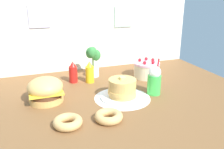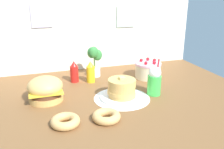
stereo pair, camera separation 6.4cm
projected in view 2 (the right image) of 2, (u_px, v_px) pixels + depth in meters
name	position (u px, v px, depth m)	size (l,w,h in m)	color
ground_plane	(113.00, 101.00, 2.02)	(2.48, 1.81, 0.02)	brown
back_wall	(87.00, 25.00, 2.67)	(2.48, 0.04, 0.98)	silver
doily_mat	(122.00, 98.00, 2.04)	(0.46, 0.46, 0.00)	white
burger	(45.00, 89.00, 1.98)	(0.28, 0.28, 0.20)	#DBA859
pancake_stack	(122.00, 90.00, 2.02)	(0.36, 0.36, 0.18)	white
layer_cake	(148.00, 70.00, 2.50)	(0.26, 0.26, 0.19)	beige
ketchup_bottle	(74.00, 72.00, 2.38)	(0.08, 0.08, 0.21)	red
mustard_bottle	(91.00, 72.00, 2.37)	(0.08, 0.08, 0.21)	yellow
cream_soda_cup	(154.00, 81.00, 2.08)	(0.12, 0.12, 0.32)	green
donut_pink_glaze	(65.00, 121.00, 1.63)	(0.20, 0.20, 0.06)	tan
donut_chocolate	(106.00, 116.00, 1.69)	(0.20, 0.20, 0.06)	tan
potted_plant	(94.00, 60.00, 2.51)	(0.15, 0.13, 0.32)	white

